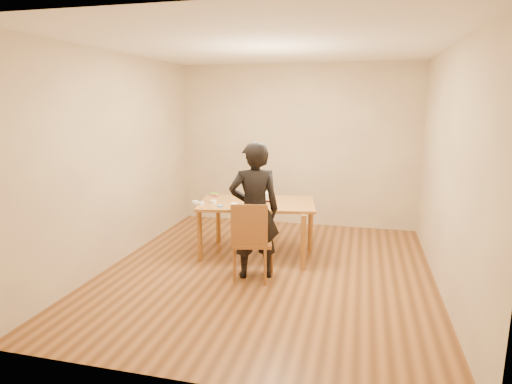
% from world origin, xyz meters
% --- Properties ---
extents(room_shell, '(4.00, 4.50, 2.70)m').
position_xyz_m(room_shell, '(0.00, 0.34, 1.35)').
color(room_shell, '#5A3416').
rests_on(room_shell, ground).
extents(dining_table, '(1.67, 1.16, 0.04)m').
position_xyz_m(dining_table, '(-0.27, 0.56, 0.73)').
color(dining_table, brown).
rests_on(dining_table, floor).
extents(dining_chair, '(0.51, 0.51, 0.04)m').
position_xyz_m(dining_chair, '(-0.12, -0.22, 0.45)').
color(dining_chair, brown).
rests_on(dining_chair, floor).
extents(cake_plate, '(0.28, 0.28, 0.02)m').
position_xyz_m(cake_plate, '(-0.19, 0.71, 0.76)').
color(cake_plate, '#AC0B14').
rests_on(cake_plate, dining_table).
extents(cake, '(0.24, 0.24, 0.08)m').
position_xyz_m(cake, '(-0.19, 0.71, 0.81)').
color(cake, white).
rests_on(cake, cake_plate).
extents(frosting_dome, '(0.23, 0.23, 0.03)m').
position_xyz_m(frosting_dome, '(-0.19, 0.71, 0.86)').
color(frosting_dome, white).
rests_on(frosting_dome, cake).
extents(frosting_tub, '(0.09, 0.09, 0.08)m').
position_xyz_m(frosting_tub, '(-0.46, 0.11, 0.79)').
color(frosting_tub, white).
rests_on(frosting_tub, dining_table).
extents(frosting_lid, '(0.09, 0.09, 0.01)m').
position_xyz_m(frosting_lid, '(-0.68, 0.20, 0.75)').
color(frosting_lid, '#1B48B0').
rests_on(frosting_lid, dining_table).
extents(frosting_dollop, '(0.04, 0.04, 0.02)m').
position_xyz_m(frosting_dollop, '(-0.68, 0.20, 0.77)').
color(frosting_dollop, white).
rests_on(frosting_dollop, frosting_lid).
extents(ramekin_green, '(0.08, 0.08, 0.04)m').
position_xyz_m(ramekin_green, '(-0.95, 0.23, 0.77)').
color(ramekin_green, white).
rests_on(ramekin_green, dining_table).
extents(ramekin_yellow, '(0.08, 0.08, 0.04)m').
position_xyz_m(ramekin_yellow, '(-0.82, 0.36, 0.77)').
color(ramekin_yellow, white).
rests_on(ramekin_yellow, dining_table).
extents(ramekin_multi, '(0.08, 0.08, 0.04)m').
position_xyz_m(ramekin_multi, '(-1.05, 0.27, 0.77)').
color(ramekin_multi, white).
rests_on(ramekin_multi, dining_table).
extents(candy_box_pink, '(0.13, 0.07, 0.02)m').
position_xyz_m(candy_box_pink, '(-0.96, 0.78, 0.76)').
color(candy_box_pink, '#F1388E').
rests_on(candy_box_pink, dining_table).
extents(candy_box_green, '(0.15, 0.10, 0.02)m').
position_xyz_m(candy_box_green, '(-0.96, 0.78, 0.78)').
color(candy_box_green, '#1B922A').
rests_on(candy_box_green, candy_box_pink).
extents(spatula, '(0.17, 0.03, 0.01)m').
position_xyz_m(spatula, '(-0.43, 0.02, 0.75)').
color(spatula, black).
rests_on(spatula, dining_table).
extents(person, '(0.70, 0.58, 1.64)m').
position_xyz_m(person, '(-0.12, -0.17, 0.82)').
color(person, black).
rests_on(person, floor).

